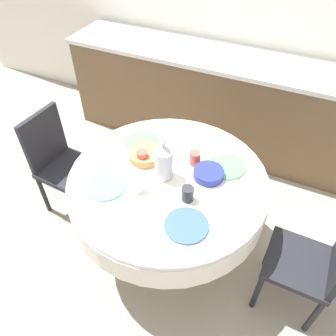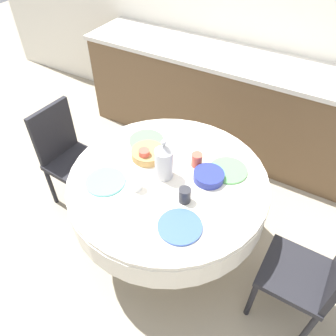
# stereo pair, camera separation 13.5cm
# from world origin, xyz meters

# --- Properties ---
(ground_plane) EXTENTS (12.00, 12.00, 0.00)m
(ground_plane) POSITION_xyz_m (0.00, 0.00, 0.00)
(ground_plane) COLOR #9E937F
(wall_back) EXTENTS (7.00, 0.05, 2.60)m
(wall_back) POSITION_xyz_m (0.00, 1.77, 1.30)
(wall_back) COLOR silver
(wall_back) RESTS_ON ground_plane
(kitchen_counter) EXTENTS (3.24, 0.64, 0.96)m
(kitchen_counter) POSITION_xyz_m (0.00, 1.43, 0.48)
(kitchen_counter) COLOR brown
(kitchen_counter) RESTS_ON ground_plane
(dining_table) EXTENTS (1.28, 1.28, 0.77)m
(dining_table) POSITION_xyz_m (0.00, 0.00, 0.64)
(dining_table) COLOR tan
(dining_table) RESTS_ON ground_plane
(chair_left) EXTENTS (0.41, 0.41, 0.89)m
(chair_left) POSITION_xyz_m (0.98, -0.02, 0.49)
(chair_left) COLOR black
(chair_left) RESTS_ON ground_plane
(chair_right) EXTENTS (0.42, 0.42, 0.89)m
(chair_right) POSITION_xyz_m (-0.98, 0.06, 0.49)
(chair_right) COLOR black
(chair_right) RESTS_ON ground_plane
(plate_near_left) EXTENTS (0.25, 0.25, 0.01)m
(plate_near_left) POSITION_xyz_m (-0.31, -0.24, 0.78)
(plate_near_left) COLOR #60BCB7
(plate_near_left) RESTS_ON dining_table
(cup_near_left) EXTENTS (0.07, 0.07, 0.09)m
(cup_near_left) POSITION_xyz_m (-0.12, -0.18, 0.82)
(cup_near_left) COLOR white
(cup_near_left) RESTS_ON dining_table
(plate_near_right) EXTENTS (0.25, 0.25, 0.01)m
(plate_near_right) POSITION_xyz_m (0.25, -0.30, 0.78)
(plate_near_right) COLOR #3856AD
(plate_near_right) RESTS_ON dining_table
(cup_near_right) EXTENTS (0.07, 0.07, 0.09)m
(cup_near_right) POSITION_xyz_m (0.18, -0.12, 0.82)
(cup_near_right) COLOR #28282D
(cup_near_right) RESTS_ON dining_table
(plate_far_left) EXTENTS (0.25, 0.25, 0.01)m
(plate_far_left) POSITION_xyz_m (-0.31, 0.23, 0.78)
(plate_far_left) COLOR #5BA85B
(plate_far_left) RESTS_ON dining_table
(cup_far_left) EXTENTS (0.07, 0.07, 0.09)m
(cup_far_left) POSITION_xyz_m (-0.21, 0.05, 0.82)
(cup_far_left) COLOR #CC4C3D
(cup_far_left) RESTS_ON dining_table
(plate_far_right) EXTENTS (0.25, 0.25, 0.01)m
(plate_far_right) POSITION_xyz_m (0.31, 0.24, 0.78)
(plate_far_right) COLOR #5BA85B
(plate_far_right) RESTS_ON dining_table
(cup_far_right) EXTENTS (0.07, 0.07, 0.09)m
(cup_far_right) POSITION_xyz_m (0.11, 0.19, 0.82)
(cup_far_right) COLOR #CC4C3D
(cup_far_right) RESTS_ON dining_table
(coffee_carafe) EXTENTS (0.12, 0.12, 0.29)m
(coffee_carafe) POSITION_xyz_m (-0.03, -0.00, 0.89)
(coffee_carafe) COLOR #B2B2B7
(coffee_carafe) RESTS_ON dining_table
(bread_basket) EXTENTS (0.22, 0.22, 0.06)m
(bread_basket) POSITION_xyz_m (-0.21, 0.10, 0.80)
(bread_basket) COLOR #AD844C
(bread_basket) RESTS_ON dining_table
(fruit_bowl) EXTENTS (0.19, 0.19, 0.05)m
(fruit_bowl) POSITION_xyz_m (0.23, 0.11, 0.80)
(fruit_bowl) COLOR navy
(fruit_bowl) RESTS_ON dining_table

